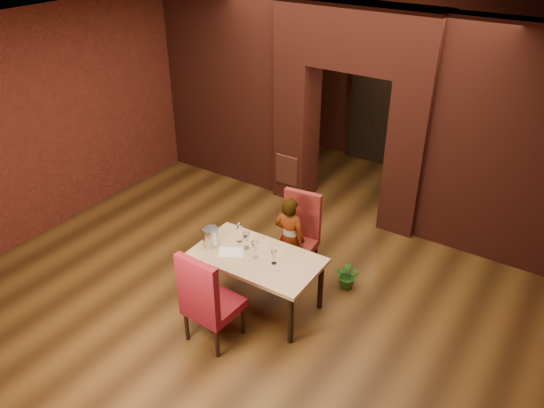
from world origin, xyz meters
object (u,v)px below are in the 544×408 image
(chair_near, at_px, (213,295))
(person_seated, at_px, (289,238))
(wine_glass_b, at_px, (255,250))
(dining_table, at_px, (257,280))
(chair_far, at_px, (296,236))
(water_bottle, at_px, (239,232))
(wine_glass_a, at_px, (246,240))
(wine_bucket, at_px, (211,237))
(potted_plant, at_px, (348,275))
(wine_glass_c, at_px, (274,257))

(chair_near, distance_m, person_seated, 1.44)
(wine_glass_b, bearing_deg, dining_table, 89.59)
(chair_far, relative_size, wine_glass_b, 5.12)
(water_bottle, bearing_deg, wine_glass_a, -24.59)
(chair_near, height_order, water_bottle, chair_near)
(wine_glass_a, relative_size, wine_bucket, 0.94)
(dining_table, xyz_separation_m, wine_glass_a, (-0.20, 0.07, 0.47))
(chair_far, relative_size, chair_near, 0.94)
(person_seated, bearing_deg, potted_plant, -169.86)
(dining_table, height_order, person_seated, person_seated)
(chair_near, bearing_deg, wine_glass_b, -93.61)
(person_seated, bearing_deg, water_bottle, 51.02)
(wine_glass_b, height_order, potted_plant, wine_glass_b)
(wine_bucket, bearing_deg, dining_table, 10.59)
(wine_bucket, bearing_deg, potted_plant, 36.42)
(dining_table, height_order, potted_plant, dining_table)
(chair_near, xyz_separation_m, water_bottle, (-0.29, 0.88, 0.25))
(wine_glass_a, bearing_deg, person_seated, 70.84)
(wine_glass_c, bearing_deg, chair_near, -113.63)
(chair_near, xyz_separation_m, wine_glass_c, (0.32, 0.73, 0.21))
(wine_glass_b, bearing_deg, person_seated, 88.42)
(chair_near, height_order, potted_plant, chair_near)
(chair_far, bearing_deg, person_seated, -106.91)
(chair_near, distance_m, water_bottle, 0.96)
(chair_far, xyz_separation_m, potted_plant, (0.75, 0.09, -0.37))
(wine_glass_a, bearing_deg, chair_far, 72.35)
(chair_far, distance_m, wine_glass_c, 0.89)
(wine_bucket, bearing_deg, person_seated, 52.77)
(dining_table, distance_m, water_bottle, 0.62)
(dining_table, relative_size, wine_bucket, 6.46)
(dining_table, relative_size, person_seated, 1.30)
(chair_far, distance_m, water_bottle, 0.84)
(chair_far, xyz_separation_m, person_seated, (-0.02, -0.12, 0.03))
(chair_near, distance_m, potted_plant, 1.91)
(wine_glass_a, xyz_separation_m, wine_glass_c, (0.45, -0.07, -0.02))
(person_seated, relative_size, wine_glass_c, 6.51)
(wine_glass_a, distance_m, wine_bucket, 0.44)
(dining_table, height_order, wine_bucket, wine_bucket)
(person_seated, bearing_deg, wine_glass_c, 102.76)
(dining_table, distance_m, wine_glass_b, 0.47)
(wine_glass_c, distance_m, water_bottle, 0.63)
(chair_near, xyz_separation_m, potted_plant, (0.86, 1.65, -0.40))
(chair_near, relative_size, wine_bucket, 5.03)
(water_bottle, bearing_deg, chair_near, -71.89)
(chair_near, relative_size, person_seated, 1.01)
(chair_far, xyz_separation_m, wine_bucket, (-0.64, -0.94, 0.28))
(wine_glass_b, bearing_deg, chair_far, 87.30)
(wine_glass_c, distance_m, potted_plant, 1.23)
(chair_near, bearing_deg, water_bottle, -69.69)
(wine_glass_c, distance_m, wine_bucket, 0.86)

